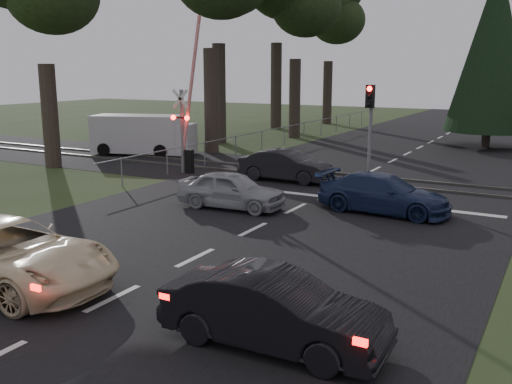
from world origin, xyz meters
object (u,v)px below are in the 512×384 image
Objects in this scene: white_van at (146,135)px; dark_car_far at (286,166)px; dark_hatchback at (274,311)px; blue_sedan at (384,194)px; traffic_signal_center at (370,118)px; crossing_signal at (186,129)px; cream_coupe at (6,255)px; silver_car at (231,190)px.

dark_car_far is at bearing -35.86° from white_van.
dark_hatchback is 10.19m from blue_sedan.
traffic_signal_center is at bearing -30.28° from white_van.
crossing_signal is at bearing 95.52° from dark_car_far.
blue_sedan is 16.94m from white_van.
crossing_signal is at bearing 18.24° from cream_coupe.
white_van is (-13.80, 2.86, -1.69)m from traffic_signal_center.
silver_car is 0.85× the size of blue_sedan.
blue_sedan is (10.07, -2.86, -1.42)m from crossing_signal.
silver_car is at bearing -117.58° from traffic_signal_center.
dark_car_far is at bearing 1.88° from silver_car.
crossing_signal is at bearing 38.91° from dark_hatchback.
cream_coupe is 1.19× the size of blue_sedan.
blue_sedan is 1.10× the size of dark_car_far.
traffic_signal_center is 1.03× the size of dark_car_far.
crossing_signal reaches higher than silver_car.
crossing_signal is 10.56m from blue_sedan.
crossing_signal is 1.33× the size of cream_coupe.
dark_car_far is at bearing -174.35° from traffic_signal_center.
crossing_signal is 6.74m from white_van.
traffic_signal_center is 4.12m from dark_car_far.
silver_car is at bearing 114.98° from blue_sedan.
cream_coupe is 6.40m from dark_hatchback.
cream_coupe is 1.40× the size of silver_car.
traffic_signal_center is 6.76m from silver_car.
blue_sedan reaches higher than silver_car.
white_van reaches higher than dark_car_far.
white_van reaches higher than blue_sedan.
blue_sedan is 0.74× the size of white_van.
crossing_signal reaches higher than cream_coupe.
cream_coupe is (4.77, -13.36, -1.33)m from crossing_signal.
white_van is at bearing 69.96° from blue_sedan.
white_van reaches higher than dark_hatchback.
crossing_signal reaches higher than white_van.
cream_coupe is 11.76m from blue_sedan.
dark_car_far reaches higher than dark_hatchback.
dark_car_far is (4.77, 0.55, -1.40)m from crossing_signal.
cream_coupe is at bearing 156.20° from blue_sedan.
traffic_signal_center is 0.69× the size of white_van.
dark_car_far is at bearing 23.51° from dark_hatchback.
dark_car_far is (-3.50, -0.35, -2.15)m from traffic_signal_center.
white_van is (-15.59, 6.61, 0.47)m from blue_sedan.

